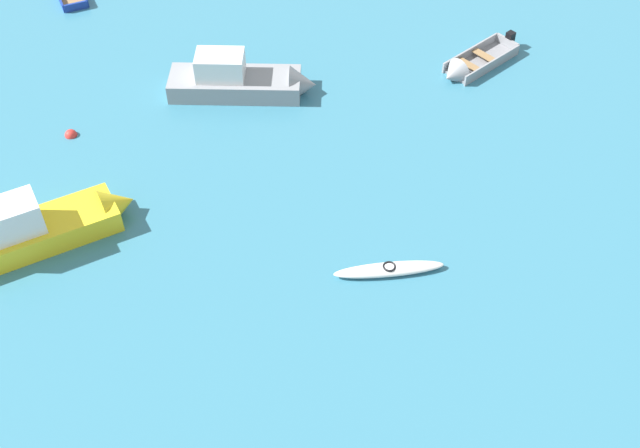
# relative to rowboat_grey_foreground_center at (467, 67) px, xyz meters

# --- Properties ---
(rowboat_grey_foreground_center) EXTENTS (2.99, 3.38, 1.02)m
(rowboat_grey_foreground_center) POSITION_rel_rowboat_grey_foreground_center_xyz_m (0.00, 0.00, 0.00)
(rowboat_grey_foreground_center) COLOR gray
(rowboat_grey_foreground_center) RESTS_ON ground_plane
(kayak_white_far_left) EXTENTS (3.20, 1.41, 0.30)m
(kayak_white_far_left) POSITION_rel_rowboat_grey_foreground_center_xyz_m (-1.74, -10.16, -0.04)
(kayak_white_far_left) COLOR white
(kayak_white_far_left) RESTS_ON ground_plane
(motor_launch_yellow_outer_left) EXTENTS (5.19, 4.48, 2.00)m
(motor_launch_yellow_outer_left) POSITION_rel_rowboat_grey_foreground_center_xyz_m (-11.85, -10.62, 0.39)
(motor_launch_yellow_outer_left) COLOR yellow
(motor_launch_yellow_outer_left) RESTS_ON ground_plane
(motor_launch_grey_far_right) EXTENTS (5.36, 2.23, 1.86)m
(motor_launch_grey_far_right) POSITION_rel_rowboat_grey_foreground_center_xyz_m (-7.75, -2.65, 0.33)
(motor_launch_grey_far_right) COLOR gray
(motor_launch_grey_far_right) RESTS_ON ground_plane
(mooring_buoy_trailing) EXTENTS (0.42, 0.42, 0.42)m
(mooring_buoy_trailing) POSITION_rel_rowboat_grey_foreground_center_xyz_m (-13.02, -6.00, -0.19)
(mooring_buoy_trailing) COLOR red
(mooring_buoy_trailing) RESTS_ON ground_plane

